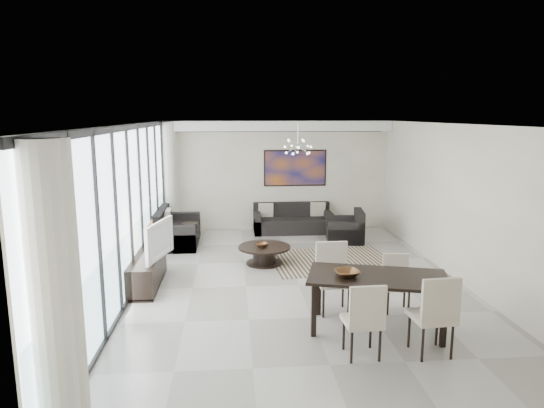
{
  "coord_description": "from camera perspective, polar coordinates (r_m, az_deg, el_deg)",
  "views": [
    {
      "loc": [
        -1.17,
        -8.36,
        3.07
      ],
      "look_at": [
        -0.37,
        1.42,
        1.25
      ],
      "focal_mm": 32.0,
      "sensor_mm": 36.0,
      "label": 1
    }
  ],
  "objects": [
    {
      "name": "dining_chair_se",
      "position": [
        6.59,
        18.72,
        -11.79
      ],
      "size": [
        0.54,
        0.54,
        1.1
      ],
      "color": "beige",
      "rests_on": "floor"
    },
    {
      "name": "sofa_main",
      "position": [
        12.84,
        2.44,
        -2.18
      ],
      "size": [
        2.05,
        0.84,
        0.74
      ],
      "color": "black",
      "rests_on": "floor"
    },
    {
      "name": "window_wall",
      "position": [
        8.68,
        -15.78,
        -0.54
      ],
      "size": [
        0.37,
        8.95,
        2.9
      ],
      "color": "silver",
      "rests_on": "floor"
    },
    {
      "name": "room_shell",
      "position": [
        8.67,
        6.27,
        -0.33
      ],
      "size": [
        6.0,
        9.0,
        2.9
      ],
      "color": "#A8A39B",
      "rests_on": "ground"
    },
    {
      "name": "rug",
      "position": [
        10.45,
        6.95,
        -6.62
      ],
      "size": [
        2.71,
        2.18,
        0.01
      ],
      "primitive_type": "cube",
      "rotation": [
        0.0,
        0.0,
        0.1
      ],
      "color": "black",
      "rests_on": "floor"
    },
    {
      "name": "dining_chair_sw",
      "position": [
        6.34,
        10.85,
        -12.81
      ],
      "size": [
        0.48,
        0.48,
        1.01
      ],
      "color": "beige",
      "rests_on": "floor"
    },
    {
      "name": "dining_chair_nw",
      "position": [
        7.76,
        7.14,
        -7.91
      ],
      "size": [
        0.5,
        0.5,
        1.09
      ],
      "color": "beige",
      "rests_on": "floor"
    },
    {
      "name": "painting",
      "position": [
        13.01,
        2.74,
        4.24
      ],
      "size": [
        1.68,
        0.04,
        0.98
      ],
      "primitive_type": "cube",
      "color": "#A45216",
      "rests_on": "room_shell"
    },
    {
      "name": "tv_console",
      "position": [
        9.17,
        -14.55,
        -7.63
      ],
      "size": [
        0.49,
        1.73,
        0.54
      ],
      "primitive_type": "cube",
      "color": "black",
      "rests_on": "floor"
    },
    {
      "name": "bowl_coffee",
      "position": [
        10.03,
        -1.15,
        -4.82
      ],
      "size": [
        0.26,
        0.26,
        0.08
      ],
      "primitive_type": "imported",
      "rotation": [
        0.0,
        0.0,
        0.04
      ],
      "color": "brown",
      "rests_on": "coffee_table"
    },
    {
      "name": "bowl_dining",
      "position": [
        7.01,
        8.82,
        -8.05
      ],
      "size": [
        0.4,
        0.4,
        0.08
      ],
      "primitive_type": "imported",
      "rotation": [
        0.0,
        0.0,
        0.16
      ],
      "color": "brown",
      "rests_on": "dining_table"
    },
    {
      "name": "side_table",
      "position": [
        11.71,
        -9.64,
        -3.07
      ],
      "size": [
        0.38,
        0.38,
        0.52
      ],
      "color": "black",
      "rests_on": "floor"
    },
    {
      "name": "chandelier",
      "position": [
        10.98,
        3.06,
        6.74
      ],
      "size": [
        0.66,
        0.66,
        0.71
      ],
      "color": "silver",
      "rests_on": "room_shell"
    },
    {
      "name": "coffee_table",
      "position": [
        10.12,
        -0.9,
        -5.87
      ],
      "size": [
        1.09,
        1.09,
        0.38
      ],
      "color": "black",
      "rests_on": "floor"
    },
    {
      "name": "dining_table",
      "position": [
        7.14,
        12.3,
        -8.88
      ],
      "size": [
        2.14,
        1.45,
        0.81
      ],
      "color": "black",
      "rests_on": "floor"
    },
    {
      "name": "armchair",
      "position": [
        12.02,
        8.75,
        -3.11
      ],
      "size": [
        0.98,
        1.02,
        0.77
      ],
      "color": "black",
      "rests_on": "floor"
    },
    {
      "name": "television",
      "position": [
        8.9,
        -13.79,
        -4.1
      ],
      "size": [
        0.42,
        1.15,
        0.66
      ],
      "primitive_type": "imported",
      "rotation": [
        0.0,
        0.0,
        1.33
      ],
      "color": "gray",
      "rests_on": "tv_console"
    },
    {
      "name": "dining_chair_ne",
      "position": [
        8.02,
        14.39,
        -8.47
      ],
      "size": [
        0.46,
        0.46,
        0.89
      ],
      "color": "beige",
      "rests_on": "floor"
    },
    {
      "name": "soffit",
      "position": [
        12.72,
        0.62,
        9.16
      ],
      "size": [
        5.98,
        0.4,
        0.26
      ],
      "primitive_type": "cube",
      "color": "white",
      "rests_on": "room_shell"
    },
    {
      "name": "loveseat",
      "position": [
        11.82,
        -11.26,
        -3.3
      ],
      "size": [
        0.96,
        1.7,
        0.85
      ],
      "color": "black",
      "rests_on": "floor"
    }
  ]
}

